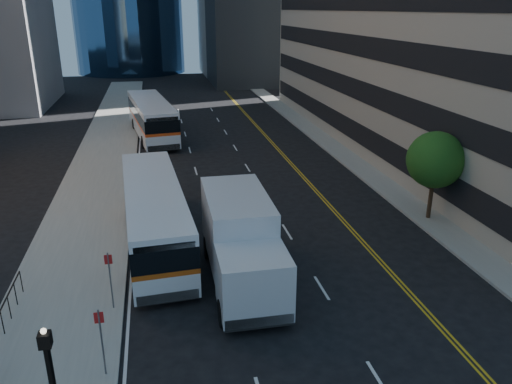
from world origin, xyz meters
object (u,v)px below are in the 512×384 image
bus_rear (152,117)px  street_tree (435,160)px  bus_front (154,213)px  box_truck (241,242)px

bus_rear → street_tree: bearing=-64.1°
street_tree → bus_rear: 28.30m
bus_front → box_truck: bearing=-55.0°
street_tree → box_truck: size_ratio=0.64×
bus_front → bus_rear: 23.68m
street_tree → bus_front: (-15.60, -0.14, -1.87)m
street_tree → bus_rear: (-15.60, 23.54, -1.75)m
street_tree → bus_front: bearing=-179.5°
bus_rear → bus_front: bearing=-97.7°
street_tree → bus_rear: bearing=123.5°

